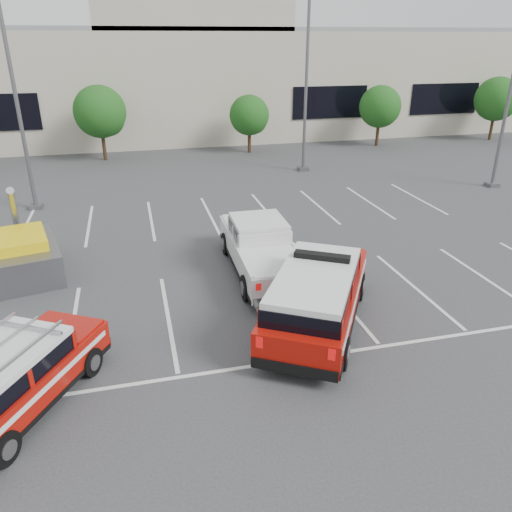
# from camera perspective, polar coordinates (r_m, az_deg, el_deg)

# --- Properties ---
(ground) EXTENTS (120.00, 120.00, 0.00)m
(ground) POSITION_cam_1_polar(r_m,az_deg,el_deg) (15.37, 0.13, -5.94)
(ground) COLOR #353538
(ground) RESTS_ON ground
(stall_markings) EXTENTS (23.00, 15.00, 0.01)m
(stall_markings) POSITION_cam_1_polar(r_m,az_deg,el_deg) (19.31, -3.16, 0.51)
(stall_markings) COLOR silver
(stall_markings) RESTS_ON ground
(convention_building) EXTENTS (60.00, 16.99, 13.20)m
(convention_building) POSITION_cam_1_polar(r_m,az_deg,el_deg) (45.03, -10.26, 19.70)
(convention_building) COLOR beige
(convention_building) RESTS_ON ground
(tree_mid_left) EXTENTS (3.37, 3.37, 4.85)m
(tree_mid_left) POSITION_cam_1_polar(r_m,az_deg,el_deg) (35.32, -17.24, 15.29)
(tree_mid_left) COLOR #3F2B19
(tree_mid_left) RESTS_ON ground
(tree_mid_right) EXTENTS (2.77, 2.77, 3.99)m
(tree_mid_right) POSITION_cam_1_polar(r_m,az_deg,el_deg) (36.34, -0.66, 15.65)
(tree_mid_right) COLOR #3F2B19
(tree_mid_right) RESTS_ON ground
(tree_right) EXTENTS (3.07, 3.07, 4.42)m
(tree_right) POSITION_cam_1_polar(r_m,az_deg,el_deg) (39.81, 14.07, 16.08)
(tree_right) COLOR #3F2B19
(tree_right) RESTS_ON ground
(tree_far_right) EXTENTS (3.37, 3.37, 4.85)m
(tree_far_right) POSITION_cam_1_polar(r_m,az_deg,el_deg) (45.28, 25.84, 15.71)
(tree_far_right) COLOR #3F2B19
(tree_far_right) RESTS_ON ground
(light_pole_left) EXTENTS (0.90, 0.60, 10.24)m
(light_pole_left) POSITION_cam_1_polar(r_m,az_deg,el_deg) (25.50, -25.76, 16.07)
(light_pole_left) COLOR #59595E
(light_pole_left) RESTS_ON ground
(light_pole_mid) EXTENTS (0.90, 0.60, 10.24)m
(light_pole_mid) POSITION_cam_1_polar(r_m,az_deg,el_deg) (30.81, 5.76, 19.11)
(light_pole_mid) COLOR #59595E
(light_pole_mid) RESTS_ON ground
(light_pole_right) EXTENTS (0.90, 0.60, 10.24)m
(light_pole_right) POSITION_cam_1_polar(r_m,az_deg,el_deg) (30.07, 27.09, 16.68)
(light_pole_right) COLOR #59595E
(light_pole_right) RESTS_ON ground
(fire_chief_suv) EXTENTS (4.84, 6.11, 2.06)m
(fire_chief_suv) POSITION_cam_1_polar(r_m,az_deg,el_deg) (14.14, 6.97, -5.03)
(fire_chief_suv) COLOR #9B0E07
(fire_chief_suv) RESTS_ON ground
(white_pickup) EXTENTS (2.15, 5.89, 1.79)m
(white_pickup) POSITION_cam_1_polar(r_m,az_deg,el_deg) (17.38, 0.65, 0.37)
(white_pickup) COLOR silver
(white_pickup) RESTS_ON ground
(ladder_suv) EXTENTS (3.84, 4.82, 1.79)m
(ladder_suv) POSITION_cam_1_polar(r_m,az_deg,el_deg) (12.37, -25.90, -12.88)
(ladder_suv) COLOR #9B0E07
(ladder_suv) RESTS_ON ground
(utility_rig) EXTENTS (3.43, 4.32, 3.32)m
(utility_rig) POSITION_cam_1_polar(r_m,az_deg,el_deg) (18.96, -25.39, -0.17)
(utility_rig) COLOR #59595E
(utility_rig) RESTS_ON ground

